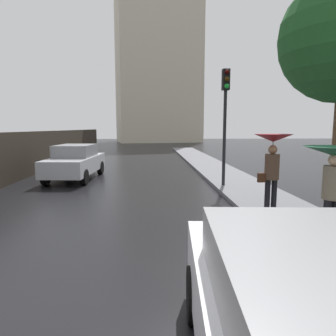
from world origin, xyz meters
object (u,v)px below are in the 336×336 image
object	(u,v)px
car_silver_mid_road	(76,162)
pedestrian_with_umbrella_near	(272,153)
traffic_light	(225,106)
pedestrian_with_umbrella_far	(334,166)
car_white_near_kerb	(323,335)

from	to	relation	value
car_silver_mid_road	pedestrian_with_umbrella_near	xyz separation A→B (m)	(6.52, -6.29, 0.89)
traffic_light	car_silver_mid_road	bearing A→B (deg)	156.97
car_silver_mid_road	pedestrian_with_umbrella_far	xyz separation A→B (m)	(6.85, -8.38, 0.82)
car_white_near_kerb	pedestrian_with_umbrella_far	xyz separation A→B (m)	(2.19, 3.44, 0.82)
pedestrian_with_umbrella_near	traffic_light	distance (m)	3.95
car_white_near_kerb	pedestrian_with_umbrella_near	world-z (taller)	pedestrian_with_umbrella_near
car_white_near_kerb	pedestrian_with_umbrella_near	distance (m)	5.91
pedestrian_with_umbrella_far	pedestrian_with_umbrella_near	bearing A→B (deg)	83.67
car_silver_mid_road	pedestrian_with_umbrella_near	bearing A→B (deg)	139.84
traffic_light	pedestrian_with_umbrella_far	bearing A→B (deg)	-83.34
pedestrian_with_umbrella_near	traffic_light	world-z (taller)	traffic_light
car_white_near_kerb	pedestrian_with_umbrella_far	distance (m)	4.16
car_silver_mid_road	pedestrian_with_umbrella_far	size ratio (longest dim) A/B	2.44
pedestrian_with_umbrella_far	traffic_light	size ratio (longest dim) A/B	0.43
pedestrian_with_umbrella_near	car_silver_mid_road	bearing A→B (deg)	-45.40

